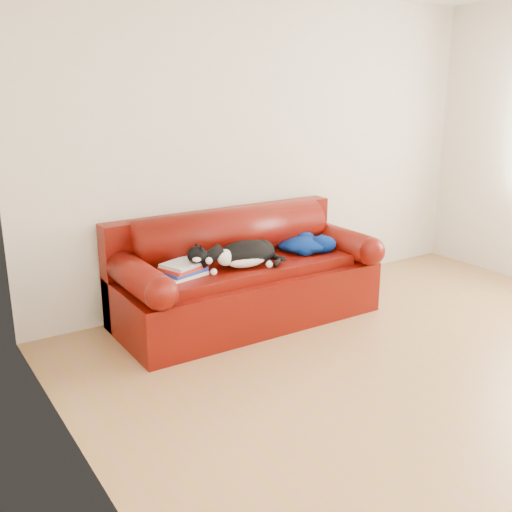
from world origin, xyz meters
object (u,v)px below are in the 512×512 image
Objects in this scene: book_stack at (183,269)px; cat at (246,254)px; sofa_base at (246,292)px; blanket at (306,244)px.

cat is (0.50, -0.07, 0.05)m from book_stack.
blanket reaches higher than sofa_base.
sofa_base is 0.66m from blanket.
blanket is (0.66, 0.09, -0.03)m from cat.
blanket is (1.16, 0.02, 0.01)m from book_stack.
sofa_base is at bearing 176.37° from blanket.
sofa_base is 4.26× the size of blanket.
book_stack is 0.51m from cat.
blanket is at bearing 1.21° from book_stack.
book_stack is 0.74× the size of blanket.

